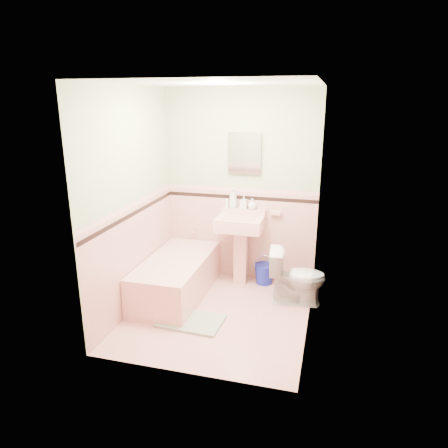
% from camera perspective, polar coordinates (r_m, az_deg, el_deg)
% --- Properties ---
extents(floor, '(2.20, 2.20, 0.00)m').
position_cam_1_polar(floor, '(4.81, -0.79, -12.32)').
color(floor, '#E9A298').
rests_on(floor, ground).
extents(ceiling, '(2.20, 2.20, 0.00)m').
position_cam_1_polar(ceiling, '(4.20, -0.94, 18.96)').
color(ceiling, white).
rests_on(ceiling, ground).
extents(wall_back, '(2.50, 0.00, 2.50)m').
position_cam_1_polar(wall_back, '(5.38, 2.36, 5.10)').
color(wall_back, beige).
rests_on(wall_back, ground).
extents(wall_front, '(2.50, 0.00, 2.50)m').
position_cam_1_polar(wall_front, '(3.34, -6.03, -2.41)').
color(wall_front, beige).
rests_on(wall_front, ground).
extents(wall_left, '(0.00, 2.50, 2.50)m').
position_cam_1_polar(wall_left, '(4.71, -12.67, 2.98)').
color(wall_left, beige).
rests_on(wall_left, ground).
extents(wall_right, '(0.00, 2.50, 2.50)m').
position_cam_1_polar(wall_right, '(4.19, 12.43, 1.28)').
color(wall_right, beige).
rests_on(wall_right, ground).
extents(wainscot_back, '(2.00, 0.00, 2.00)m').
position_cam_1_polar(wainscot_back, '(5.54, 2.25, -1.52)').
color(wainscot_back, '#EBA89E').
rests_on(wainscot_back, ground).
extents(wainscot_front, '(2.00, 0.00, 2.00)m').
position_cam_1_polar(wainscot_front, '(3.62, -5.64, -12.11)').
color(wainscot_front, '#EBA89E').
rests_on(wainscot_front, ground).
extents(wainscot_left, '(0.00, 2.20, 2.20)m').
position_cam_1_polar(wainscot_left, '(4.89, -12.06, -4.43)').
color(wainscot_left, '#EBA89E').
rests_on(wainscot_left, ground).
extents(wainscot_right, '(0.00, 2.20, 2.20)m').
position_cam_1_polar(wainscot_right, '(4.40, 11.74, -6.88)').
color(wainscot_right, '#EBA89E').
rests_on(wainscot_right, ground).
extents(accent_back, '(2.00, 0.00, 2.00)m').
position_cam_1_polar(accent_back, '(5.39, 2.30, 3.71)').
color(accent_back, black).
rests_on(accent_back, ground).
extents(accent_front, '(2.00, 0.00, 2.00)m').
position_cam_1_polar(accent_front, '(3.40, -5.86, -4.38)').
color(accent_front, black).
rests_on(accent_front, ground).
extents(accent_left, '(0.00, 2.20, 2.20)m').
position_cam_1_polar(accent_left, '(4.73, -12.37, 1.44)').
color(accent_left, black).
rests_on(accent_left, ground).
extents(accent_right, '(0.00, 2.20, 2.20)m').
position_cam_1_polar(accent_right, '(4.22, 12.07, -0.40)').
color(accent_right, black).
rests_on(accent_right, ground).
extents(cap_back, '(2.00, 0.00, 2.00)m').
position_cam_1_polar(cap_back, '(5.37, 2.32, 4.75)').
color(cap_back, pink).
rests_on(cap_back, ground).
extents(cap_front, '(2.00, 0.00, 2.00)m').
position_cam_1_polar(cap_front, '(3.37, -5.91, -2.79)').
color(cap_front, pink).
rests_on(cap_front, ground).
extents(cap_left, '(0.00, 2.20, 2.20)m').
position_cam_1_polar(cap_left, '(4.70, -12.45, 2.61)').
color(cap_left, pink).
rests_on(cap_left, ground).
extents(cap_right, '(0.00, 2.20, 2.20)m').
position_cam_1_polar(cap_right, '(4.20, 12.16, 0.90)').
color(cap_right, pink).
rests_on(cap_right, ground).
extents(bathtub, '(0.70, 1.50, 0.45)m').
position_cam_1_polar(bathtub, '(5.17, -6.58, -7.46)').
color(bathtub, '#E4A299').
rests_on(bathtub, floor).
extents(tub_faucet, '(0.04, 0.12, 0.04)m').
position_cam_1_polar(tub_faucet, '(5.66, -4.06, -0.83)').
color(tub_faucet, silver).
rests_on(tub_faucet, wall_back).
extents(sink, '(0.58, 0.48, 0.92)m').
position_cam_1_polar(sink, '(5.36, 2.21, -3.74)').
color(sink, '#E4A299').
rests_on(sink, floor).
extents(sink_faucet, '(0.02, 0.02, 0.10)m').
position_cam_1_polar(sink_faucet, '(5.34, 2.61, 1.71)').
color(sink_faucet, silver).
rests_on(sink_faucet, sink).
extents(medicine_cabinet, '(0.39, 0.04, 0.49)m').
position_cam_1_polar(medicine_cabinet, '(5.26, 2.89, 9.80)').
color(medicine_cabinet, white).
rests_on(medicine_cabinet, wall_back).
extents(soap_dish, '(0.13, 0.08, 0.04)m').
position_cam_1_polar(soap_dish, '(5.33, 7.16, 1.55)').
color(soap_dish, '#E4A299').
rests_on(soap_dish, wall_back).
extents(soap_bottle_left, '(0.10, 0.11, 0.26)m').
position_cam_1_polar(soap_bottle_left, '(5.37, 1.27, 3.59)').
color(soap_bottle_left, '#B2B2B2').
rests_on(soap_bottle_left, sink).
extents(soap_bottle_mid, '(0.08, 0.08, 0.18)m').
position_cam_1_polar(soap_bottle_mid, '(5.35, 2.77, 3.05)').
color(soap_bottle_mid, '#B2B2B2').
rests_on(soap_bottle_mid, sink).
extents(soap_bottle_right, '(0.13, 0.13, 0.14)m').
position_cam_1_polar(soap_bottle_right, '(5.33, 3.94, 2.79)').
color(soap_bottle_right, '#B2B2B2').
rests_on(soap_bottle_right, sink).
extents(tube, '(0.04, 0.04, 0.12)m').
position_cam_1_polar(tube, '(5.41, 0.39, 2.90)').
color(tube, white).
rests_on(tube, sink).
extents(toilet, '(0.69, 0.44, 0.67)m').
position_cam_1_polar(toilet, '(4.98, 10.09, -7.20)').
color(toilet, white).
rests_on(toilet, floor).
extents(bucket, '(0.30, 0.30, 0.26)m').
position_cam_1_polar(bucket, '(5.51, 5.61, -6.90)').
color(bucket, '#1420A6').
rests_on(bucket, floor).
extents(bath_mat, '(0.71, 0.49, 0.03)m').
position_cam_1_polar(bath_mat, '(4.66, -4.64, -13.26)').
color(bath_mat, gray).
rests_on(bath_mat, floor).
extents(shoe, '(0.16, 0.07, 0.06)m').
position_cam_1_polar(shoe, '(4.71, -5.96, -12.30)').
color(shoe, '#BF1E59').
rests_on(shoe, bath_mat).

